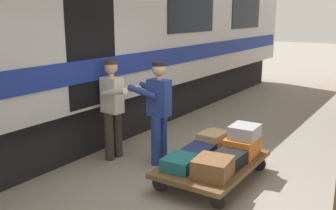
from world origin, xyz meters
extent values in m
plane|color=gray|center=(0.00, 0.00, 0.00)|extent=(60.00, 60.00, 0.00)
cube|color=#B7BABF|center=(3.65, 0.00, 2.35)|extent=(3.00, 18.49, 2.90)
cube|color=black|center=(3.65, 0.00, 0.45)|extent=(2.55, 17.57, 0.90)
cube|color=navy|center=(2.14, 0.00, 1.55)|extent=(0.03, 18.12, 0.36)
cube|color=black|center=(2.14, -6.47, 2.45)|extent=(0.02, 2.03, 0.84)
cube|color=black|center=(2.14, -3.24, 2.45)|extent=(0.02, 2.03, 0.84)
cube|color=black|center=(2.20, 0.00, 1.95)|extent=(0.12, 1.10, 2.00)
cube|color=brown|center=(0.07, -0.30, 0.27)|extent=(1.14, 1.83, 0.07)
cylinder|color=black|center=(-0.38, 0.44, 0.12)|extent=(0.23, 0.05, 0.23)
cylinder|color=black|center=(0.53, 0.44, 0.12)|extent=(0.23, 0.05, 0.23)
cylinder|color=black|center=(-0.38, -1.03, 0.12)|extent=(0.23, 0.05, 0.23)
cylinder|color=black|center=(0.53, -1.03, 0.12)|extent=(0.23, 0.05, 0.23)
cube|color=black|center=(-0.18, -0.30, 0.40)|extent=(0.43, 0.63, 0.19)
cube|color=brown|center=(-0.18, 0.21, 0.43)|extent=(0.53, 0.55, 0.27)
cube|color=#1E666B|center=(0.33, 0.21, 0.39)|extent=(0.45, 0.53, 0.18)
cube|color=#CC6B23|center=(-0.18, -0.80, 0.44)|extent=(0.46, 0.59, 0.28)
cube|color=navy|center=(0.33, -0.30, 0.39)|extent=(0.43, 0.65, 0.17)
cube|color=tan|center=(0.33, -0.80, 0.44)|extent=(0.40, 0.51, 0.28)
cube|color=#9EA0A5|center=(-0.21, -0.81, 0.68)|extent=(0.42, 0.48, 0.20)
cylinder|color=navy|center=(1.15, -0.54, 0.41)|extent=(0.16, 0.16, 0.82)
cylinder|color=navy|center=(1.14, -0.34, 0.41)|extent=(0.16, 0.16, 0.82)
cube|color=navy|center=(1.14, -0.44, 1.12)|extent=(0.37, 0.23, 0.60)
cylinder|color=tan|center=(1.14, -0.44, 1.45)|extent=(0.09, 0.09, 0.06)
sphere|color=tan|center=(1.14, -0.44, 1.59)|extent=(0.22, 0.22, 0.22)
cylinder|color=black|center=(1.14, -0.44, 1.67)|extent=(0.21, 0.21, 0.06)
cylinder|color=navy|center=(1.37, -0.60, 1.22)|extent=(0.53, 0.12, 0.21)
cylinder|color=navy|center=(1.36, -0.28, 1.22)|extent=(0.53, 0.12, 0.21)
cylinder|color=#332D28|center=(1.93, -0.09, 0.41)|extent=(0.16, 0.16, 0.82)
cylinder|color=#332D28|center=(1.92, -0.28, 0.41)|extent=(0.16, 0.16, 0.82)
cube|color=silver|center=(1.92, -0.18, 1.12)|extent=(0.38, 0.25, 0.60)
cylinder|color=tan|center=(1.92, -0.18, 1.45)|extent=(0.09, 0.09, 0.06)
sphere|color=tan|center=(1.92, -0.18, 1.59)|extent=(0.22, 0.22, 0.22)
cylinder|color=#332D28|center=(1.92, -0.18, 1.67)|extent=(0.21, 0.21, 0.06)
cylinder|color=silver|center=(1.72, -0.01, 1.22)|extent=(0.54, 0.14, 0.21)
cylinder|color=silver|center=(1.69, -0.33, 1.22)|extent=(0.54, 0.14, 0.21)
camera|label=1|loc=(-2.31, 4.54, 2.45)|focal=40.88mm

